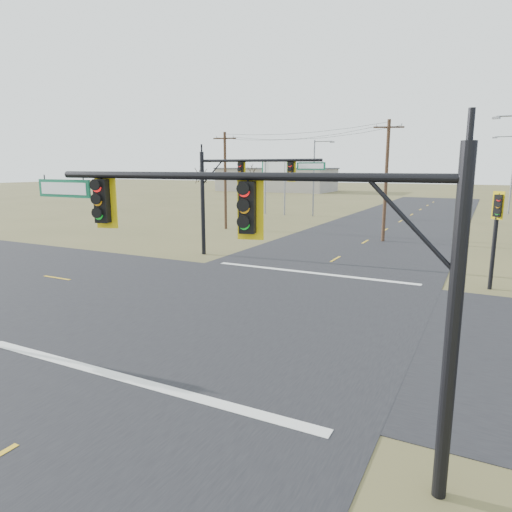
{
  "coord_description": "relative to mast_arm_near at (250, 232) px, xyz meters",
  "views": [
    {
      "loc": [
        8.76,
        -16.62,
        5.99
      ],
      "look_at": [
        -0.26,
        1.0,
        2.12
      ],
      "focal_mm": 32.0,
      "sensor_mm": 36.0,
      "label": 1
    }
  ],
  "objects": [
    {
      "name": "mast_arm_far",
      "position": [
        -10.21,
        18.04,
        0.38
      ],
      "size": [
        8.84,
        0.43,
        7.0
      ],
      "rotation": [
        0.0,
        0.0,
        0.06
      ],
      "color": "black",
      "rests_on": "ground"
    },
    {
      "name": "road_ew",
      "position": [
        -4.43,
        8.43,
        -4.67
      ],
      "size": [
        160.0,
        14.0,
        0.02
      ],
      "primitive_type": "cube",
      "color": "black",
      "rests_on": "ground"
    },
    {
      "name": "mast_arm_near",
      "position": [
        0.0,
        0.0,
        0.0
      ],
      "size": [
        10.33,
        0.53,
        6.4
      ],
      "rotation": [
        0.0,
        0.0,
        0.25
      ],
      "color": "black",
      "rests_on": "ground"
    },
    {
      "name": "ground",
      "position": [
        -4.43,
        8.43,
        -4.68
      ],
      "size": [
        320.0,
        320.0,
        0.0
      ],
      "primitive_type": "plane",
      "color": "brown",
      "rests_on": "ground"
    },
    {
      "name": "stop_bar_near",
      "position": [
        -4.43,
        0.93,
        -4.65
      ],
      "size": [
        12.0,
        0.4,
        0.01
      ],
      "primitive_type": "cube",
      "color": "silver",
      "rests_on": "road_ns"
    },
    {
      "name": "road_ns",
      "position": [
        -4.43,
        8.43,
        -4.67
      ],
      "size": [
        14.0,
        160.0,
        0.02
      ],
      "primitive_type": "cube",
      "color": "black",
      "rests_on": "ground"
    },
    {
      "name": "warehouse_left",
      "position": [
        -44.43,
        98.43,
        -1.93
      ],
      "size": [
        28.0,
        14.0,
        5.5
      ],
      "primitive_type": "cube",
      "color": "gray",
      "rests_on": "ground"
    },
    {
      "name": "utility_pole_far",
      "position": [
        -18.67,
        30.2,
        0.14
      ],
      "size": [
        2.23,
        0.64,
        9.26
      ],
      "rotation": [
        0.0,
        0.0,
        0.23
      ],
      "color": "#472F1E",
      "rests_on": "ground"
    },
    {
      "name": "bare_tree_a",
      "position": [
        -25.5,
        36.2,
        0.56
      ],
      "size": [
        2.77,
        2.77,
        6.62
      ],
      "rotation": [
        0.0,
        0.0,
        0.02
      ],
      "color": "black",
      "rests_on": "ground"
    },
    {
      "name": "streetlight_b",
      "position": [
        6.34,
        59.58,
        0.93
      ],
      "size": [
        2.8,
        0.39,
        10.0
      ],
      "rotation": [
        0.0,
        0.0,
        -0.28
      ],
      "color": "slate",
      "rests_on": "ground"
    },
    {
      "name": "streetlight_c",
      "position": [
        -14.93,
        45.32,
        0.48
      ],
      "size": [
        2.56,
        0.27,
        9.19
      ],
      "rotation": [
        0.0,
        0.0,
        -0.08
      ],
      "color": "slate",
      "rests_on": "ground"
    },
    {
      "name": "highway_sign",
      "position": [
        -20.14,
        44.84,
        0.09
      ],
      "size": [
        3.65,
        0.18,
        6.84
      ],
      "rotation": [
        0.0,
        0.0,
        -0.02
      ],
      "color": "slate",
      "rests_on": "ground"
    },
    {
      "name": "stop_bar_far",
      "position": [
        -4.43,
        15.93,
        -4.65
      ],
      "size": [
        12.0,
        0.4,
        0.01
      ],
      "primitive_type": "cube",
      "color": "silver",
      "rests_on": "road_ns"
    },
    {
      "name": "bare_tree_b",
      "position": [
        -26.56,
        50.87,
        0.74
      ],
      "size": [
        3.1,
        3.1,
        6.78
      ],
      "rotation": [
        0.0,
        0.0,
        -0.19
      ],
      "color": "black",
      "rests_on": "ground"
    },
    {
      "name": "pedestal_signal_ne",
      "position": [
        4.68,
        16.61,
        -1.2
      ],
      "size": [
        0.68,
        0.6,
        4.88
      ],
      "rotation": [
        0.0,
        0.0,
        -0.43
      ],
      "color": "black",
      "rests_on": "ground"
    },
    {
      "name": "utility_pole_near",
      "position": [
        -3.24,
        29.44,
        0.33
      ],
      "size": [
        2.26,
        0.93,
        9.65
      ],
      "rotation": [
        0.0,
        0.0,
        0.35
      ],
      "color": "#472F1E",
      "rests_on": "ground"
    }
  ]
}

